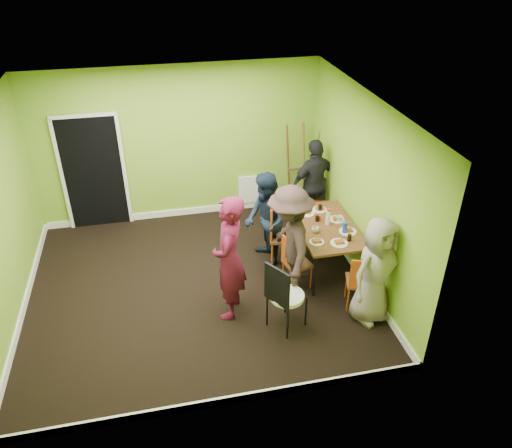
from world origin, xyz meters
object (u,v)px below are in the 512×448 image
(easel, at_px, (301,167))
(person_back_end, at_px, (315,184))
(thermos, at_px, (328,217))
(person_front_end, at_px, (376,271))
(chair_bentwood, at_px, (284,294))
(orange_bottle, at_px, (320,218))
(dining_table, at_px, (326,229))
(person_standing, at_px, (229,259))
(chair_left_near, at_px, (293,260))
(blue_bottle, at_px, (345,228))
(chair_left_far, at_px, (280,231))
(person_left_near, at_px, (289,243))
(chair_front_end, at_px, (361,280))
(person_left_far, at_px, (266,221))
(chair_back_end, at_px, (314,195))

(easel, xyz_separation_m, person_back_end, (0.05, -0.66, -0.04))
(thermos, bearing_deg, person_front_end, -81.57)
(chair_bentwood, bearing_deg, person_front_end, 55.62)
(easel, distance_m, orange_bottle, 1.74)
(dining_table, height_order, person_front_end, person_front_end)
(chair_bentwood, relative_size, person_standing, 0.58)
(orange_bottle, bearing_deg, chair_bentwood, -124.01)
(orange_bottle, bearing_deg, person_back_end, 76.34)
(chair_left_near, xyz_separation_m, person_standing, (-1.01, -0.35, 0.42))
(thermos, xyz_separation_m, person_back_end, (0.18, 1.21, -0.05))
(person_back_end, bearing_deg, blue_bottle, 75.36)
(chair_left_far, bearing_deg, person_left_near, 13.06)
(chair_left_far, bearing_deg, person_standing, -25.81)
(chair_front_end, distance_m, thermos, 1.19)
(chair_left_near, distance_m, person_left_near, 0.42)
(blue_bottle, xyz_separation_m, person_front_end, (0.04, -1.04, -0.05))
(person_left_near, bearing_deg, person_left_far, -165.43)
(person_left_near, distance_m, person_back_end, 2.03)
(chair_left_far, xyz_separation_m, person_left_near, (-0.06, -0.77, 0.27))
(person_front_end, bearing_deg, chair_left_far, 99.10)
(person_back_end, bearing_deg, orange_bottle, 62.50)
(orange_bottle, height_order, person_front_end, person_front_end)
(dining_table, relative_size, orange_bottle, 18.12)
(orange_bottle, bearing_deg, person_standing, -149.16)
(thermos, bearing_deg, blue_bottle, -62.11)
(dining_table, xyz_separation_m, blue_bottle, (0.20, -0.25, 0.15))
(chair_left_far, xyz_separation_m, person_standing, (-0.96, -1.01, 0.31))
(person_standing, height_order, person_left_far, person_standing)
(chair_front_end, bearing_deg, chair_back_end, 104.90)
(dining_table, xyz_separation_m, person_front_end, (0.24, -1.29, 0.09))
(orange_bottle, distance_m, person_front_end, 1.50)
(dining_table, height_order, person_left_far, person_left_far)
(chair_left_near, relative_size, chair_front_end, 0.98)
(chair_front_end, bearing_deg, blue_bottle, 102.74)
(chair_bentwood, distance_m, orange_bottle, 1.75)
(easel, bearing_deg, chair_back_end, -87.70)
(person_left_far, bearing_deg, orange_bottle, 79.93)
(person_left_far, distance_m, person_front_end, 1.93)
(dining_table, height_order, chair_left_far, chair_left_far)
(chair_front_end, relative_size, person_standing, 0.49)
(chair_left_near, relative_size, person_left_near, 0.50)
(thermos, height_order, person_back_end, person_back_end)
(chair_bentwood, xyz_separation_m, blue_bottle, (1.21, 1.00, 0.26))
(chair_front_end, relative_size, person_left_near, 0.51)
(dining_table, xyz_separation_m, orange_bottle, (-0.04, 0.18, 0.10))
(chair_front_end, relative_size, thermos, 3.76)
(thermos, bearing_deg, chair_left_far, 164.95)
(thermos, height_order, blue_bottle, thermos)
(chair_left_far, relative_size, chair_bentwood, 1.01)
(person_front_end, bearing_deg, person_standing, 142.74)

